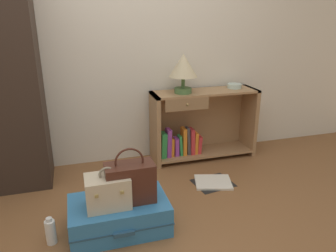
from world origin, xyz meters
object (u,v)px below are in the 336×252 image
Objects in this scene: bowl at (234,86)px; train_case at (108,191)px; table_lamp at (183,67)px; suitcase_large at (119,215)px; open_book_on_floor at (213,182)px; bookshelf at (198,126)px; bottle at (51,231)px; handbag at (130,182)px.

bowl is 0.50× the size of train_case.
suitcase_large is at bearing -129.64° from table_lamp.
bowl reaches higher than open_book_on_floor.
bookshelf is 2.88× the size of table_lamp.
open_book_on_floor is at bearing 24.51° from train_case.
table_lamp is 1.54m from suitcase_large.
open_book_on_floor is at bearing -78.77° from table_lamp.
bowl reaches higher than bottle.
bowl is at bearing 35.90° from train_case.
bowl is 1.85m from suitcase_large.
table_lamp reaches higher than bottle.
bookshelf is 0.66m from table_lamp.
bookshelf reaches higher than suitcase_large.
suitcase_large is at bearing 3.00° from bottle.
bowl is 1.72m from handbag.
handbag is (0.09, -0.01, 0.26)m from suitcase_large.
bookshelf is 0.56m from bowl.
suitcase_large is at bearing -155.61° from open_book_on_floor.
open_book_on_floor is (0.11, -0.56, -0.97)m from table_lamp.
bowl is 1.86m from train_case.
train_case is 0.47m from bottle.
open_book_on_floor is (-0.48, -0.61, -0.74)m from bowl.
bottle is (-1.87, -1.05, -0.66)m from bowl.
bowl reaches higher than handbag.
bookshelf is 1.50m from train_case.
train_case is at bearing -144.10° from bowl.
table_lamp reaches higher than suitcase_large.
train_case is at bearing -131.02° from table_lamp.
train_case is 0.16m from handbag.
table_lamp is 1.85m from bottle.
bowl reaches higher than suitcase_large.
table_lamp is 0.55× the size of suitcase_large.
bookshelf is 7.45× the size of bowl.
bookshelf is 1.45m from suitcase_large.
bowl is 2.24m from bottle.
bottle is at bearing -150.51° from bowl.
bookshelf is at bearing 35.40° from bottle.
handbag is 0.62m from bottle.
bookshelf reaches higher than bottle.
handbag is at bearing 7.41° from train_case.
bottle is at bearing -162.32° from open_book_on_floor.
suitcase_large is 0.27m from handbag.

